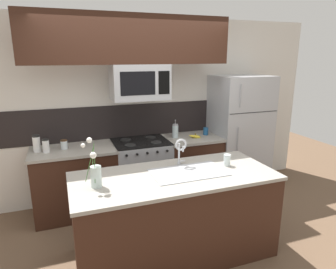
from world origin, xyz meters
TOP-DOWN VIEW (x-y plane):
  - ground_plane at (0.00, 0.00)m, footprint 10.00×10.00m
  - rear_partition at (0.30, 1.28)m, footprint 5.20×0.10m
  - splash_band at (0.00, 1.22)m, footprint 3.64×0.01m
  - back_counter_left at (-0.90, 0.90)m, footprint 1.07×0.65m
  - back_counter_right at (0.78, 0.90)m, footprint 0.82×0.65m
  - stove_range at (0.00, 0.90)m, footprint 0.76×0.64m
  - microwave at (0.00, 0.88)m, footprint 0.74×0.40m
  - upper_cabinet_band at (-0.13, 0.85)m, footprint 2.60×0.34m
  - refrigerator at (1.59, 0.92)m, footprint 0.83×0.74m
  - storage_jar_tall at (-1.32, 0.93)m, footprint 0.09×0.09m
  - storage_jar_medium at (-1.22, 0.86)m, footprint 0.08×0.08m
  - storage_jar_short at (-1.00, 0.94)m, footprint 0.09×0.09m
  - banana_bunch at (0.80, 0.84)m, footprint 0.19×0.12m
  - french_press at (0.54, 0.96)m, footprint 0.09×0.09m
  - coffee_tin at (1.03, 0.95)m, footprint 0.08×0.08m
  - island_counter at (0.01, -0.35)m, footprint 2.06×0.90m
  - kitchen_sink at (0.17, -0.35)m, footprint 0.76×0.44m
  - sink_faucet at (0.17, -0.13)m, footprint 0.14×0.14m
  - drinking_glass at (0.64, -0.31)m, footprint 0.07×0.07m
  - flower_vase at (-0.77, -0.38)m, footprint 0.16×0.19m

SIDE VIEW (x-z plane):
  - ground_plane at x=0.00m, z-range 0.00..0.00m
  - island_counter at x=0.01m, z-range 0.00..0.91m
  - back_counter_left at x=-0.90m, z-range 0.00..0.91m
  - back_counter_right at x=0.78m, z-range 0.00..0.91m
  - stove_range at x=0.00m, z-range 0.00..0.93m
  - kitchen_sink at x=0.17m, z-range 0.76..0.92m
  - refrigerator at x=1.59m, z-range 0.00..1.78m
  - banana_bunch at x=0.80m, z-range 0.89..0.97m
  - coffee_tin at x=1.03m, z-range 0.91..1.02m
  - storage_jar_short at x=-1.00m, z-range 0.91..1.03m
  - drinking_glass at x=0.64m, z-range 0.91..1.04m
  - storage_jar_medium at x=-1.22m, z-range 0.91..1.08m
  - french_press at x=0.54m, z-range 0.88..1.14m
  - storage_jar_tall at x=-1.32m, z-range 0.91..1.13m
  - flower_vase at x=-0.77m, z-range 0.81..1.26m
  - sink_faucet at x=0.17m, z-range 0.95..1.26m
  - splash_band at x=0.00m, z-range 0.91..1.39m
  - rear_partition at x=0.30m, z-range 0.00..2.60m
  - microwave at x=0.00m, z-range 1.51..1.97m
  - upper_cabinet_band at x=-0.13m, z-range 1.97..2.57m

